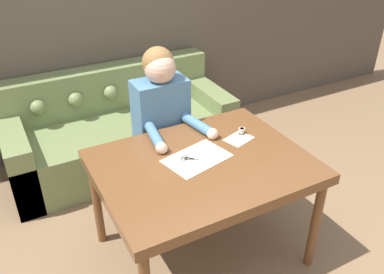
{
  "coord_description": "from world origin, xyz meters",
  "views": [
    {
      "loc": [
        -0.94,
        -1.75,
        2.19
      ],
      "look_at": [
        0.12,
        0.21,
        0.87
      ],
      "focal_mm": 38.0,
      "sensor_mm": 36.0,
      "label": 1
    }
  ],
  "objects_px": {
    "dining_table": "(203,171)",
    "scissors": "(191,159)",
    "couch": "(119,132)",
    "person": "(162,130)",
    "thread_spool": "(242,131)"
  },
  "relations": [
    {
      "from": "dining_table",
      "to": "scissors",
      "type": "distance_m",
      "value": 0.11
    },
    {
      "from": "dining_table",
      "to": "scissors",
      "type": "relative_size",
      "value": 7.17
    },
    {
      "from": "couch",
      "to": "thread_spool",
      "type": "height_order",
      "value": "couch"
    },
    {
      "from": "couch",
      "to": "person",
      "type": "height_order",
      "value": "person"
    },
    {
      "from": "person",
      "to": "scissors",
      "type": "relative_size",
      "value": 7.22
    },
    {
      "from": "couch",
      "to": "scissors",
      "type": "relative_size",
      "value": 11.03
    },
    {
      "from": "person",
      "to": "thread_spool",
      "type": "height_order",
      "value": "person"
    },
    {
      "from": "thread_spool",
      "to": "scissors",
      "type": "bearing_deg",
      "value": -166.42
    },
    {
      "from": "dining_table",
      "to": "scissors",
      "type": "height_order",
      "value": "scissors"
    },
    {
      "from": "dining_table",
      "to": "couch",
      "type": "height_order",
      "value": "couch"
    },
    {
      "from": "couch",
      "to": "scissors",
      "type": "bearing_deg",
      "value": -88.37
    },
    {
      "from": "scissors",
      "to": "thread_spool",
      "type": "relative_size",
      "value": 4.06
    },
    {
      "from": "scissors",
      "to": "thread_spool",
      "type": "bearing_deg",
      "value": 13.58
    },
    {
      "from": "couch",
      "to": "thread_spool",
      "type": "bearing_deg",
      "value": -67.9
    },
    {
      "from": "dining_table",
      "to": "person",
      "type": "distance_m",
      "value": 0.63
    }
  ]
}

